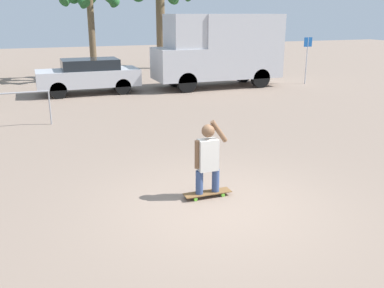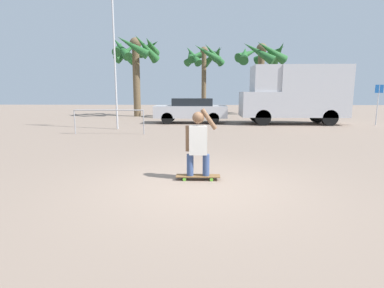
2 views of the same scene
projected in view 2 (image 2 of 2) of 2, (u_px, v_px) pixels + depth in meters
name	position (u px, v px, depth m)	size (l,w,h in m)	color
ground_plane	(199.00, 186.00, 5.80)	(80.00, 80.00, 0.00)	gray
skateboard	(198.00, 176.00, 6.23)	(0.92, 0.25, 0.09)	brown
person_skateboarder	(198.00, 141.00, 6.10)	(0.64, 0.24, 1.40)	#384C7A
camper_van	(295.00, 93.00, 17.10)	(5.87, 2.07, 3.30)	black
parked_car_silver	(191.00, 110.00, 17.81)	(4.26, 1.72, 1.47)	black
palm_tree_near_van	(261.00, 57.00, 24.31)	(4.43, 4.37, 5.94)	brown
palm_tree_center_background	(204.00, 58.00, 21.00)	(3.05, 3.08, 5.16)	brown
palm_tree_far_left	(136.00, 53.00, 22.37)	(3.90, 3.89, 6.00)	brown
flagpole	(116.00, 43.00, 14.24)	(1.09, 0.12, 7.06)	#B7B7BC
street_sign	(378.00, 99.00, 16.37)	(0.44, 0.06, 2.23)	#B7B7BC
plaza_railing_segment	(109.00, 114.00, 12.93)	(3.07, 0.05, 1.08)	#99999E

